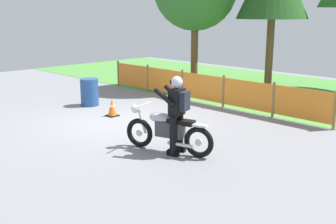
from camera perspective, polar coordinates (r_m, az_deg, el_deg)
name	(u,v)px	position (r m, az deg, el deg)	size (l,w,h in m)	color
ground	(118,123)	(11.47, -6.97, -1.49)	(24.00, 24.00, 0.02)	gray
grass_verge	(265,88)	(16.96, 13.40, 3.25)	(24.00, 7.83, 0.01)	#4C8C3D
barrier_fence	(202,87)	(13.74, 4.74, 3.45)	(9.13, 0.08, 1.05)	olive
motorcycle_lead	(167,130)	(8.88, -0.09, -2.57)	(2.07, 0.86, 1.01)	black
rider_lead	(177,111)	(8.66, 1.26, 0.17)	(0.76, 0.66, 1.69)	black
traffic_cone	(112,107)	(12.12, -7.78, 0.63)	(0.32, 0.32, 0.53)	black
spare_drum	(89,92)	(13.61, -10.87, 2.73)	(0.58, 0.58, 0.88)	navy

